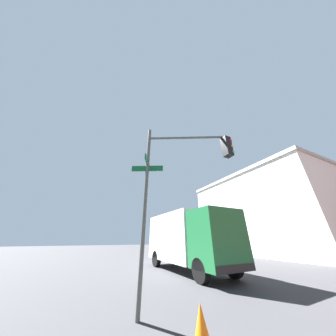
{
  "coord_description": "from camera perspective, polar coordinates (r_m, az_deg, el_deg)",
  "views": [
    {
      "loc": [
        -2.1,
        -8.1,
        1.78
      ],
      "look_at": [
        -5.77,
        -6.4,
        3.7
      ],
      "focal_mm": 16.04,
      "sensor_mm": 36.0,
      "label": 1
    }
  ],
  "objects": [
    {
      "name": "traffic_signal_near",
      "position": [
        5.29,
        6.54,
        0.17
      ],
      "size": [
        1.92,
        3.33,
        5.73
      ],
      "color": "#474C47",
      "rests_on": "ground_plane"
    },
    {
      "name": "box_truck_second",
      "position": [
        11.01,
        6.86,
        -24.58
      ],
      "size": [
        7.55,
        2.66,
        3.44
      ],
      "color": "#19592D",
      "rests_on": "ground_plane"
    },
    {
      "name": "traffic_cone",
      "position": [
        4.04,
        12.61,
        -45.83
      ],
      "size": [
        0.36,
        0.36,
        0.68
      ],
      "primitive_type": "cone",
      "color": "orange",
      "rests_on": "ground_plane"
    },
    {
      "name": "building_stucco",
      "position": [
        30.73,
        39.24,
        -14.06
      ],
      "size": [
        16.33,
        22.53,
        9.86
      ],
      "color": "silver",
      "rests_on": "ground_plane"
    }
  ]
}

